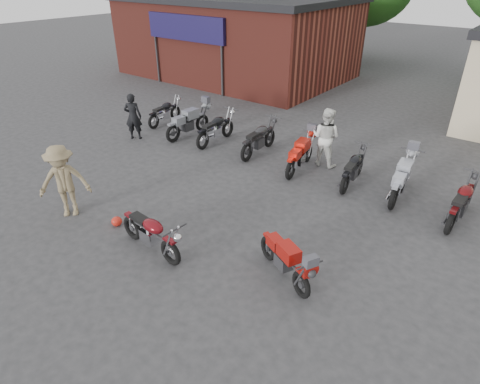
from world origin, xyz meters
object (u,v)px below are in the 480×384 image
Objects in this scene: row_bike_5 at (353,167)px; row_bike_6 at (402,177)px; person_tan at (64,181)px; row_bike_1 at (188,121)px; row_bike_7 at (462,200)px; helmet at (117,221)px; vintage_motorcycle at (151,231)px; row_bike_4 at (300,153)px; person_dark at (133,117)px; sportbike at (285,257)px; row_bike_3 at (259,137)px; row_bike_2 at (216,127)px; person_light at (326,137)px; row_bike_0 at (165,111)px.

row_bike_6 is (1.37, 0.10, 0.06)m from row_bike_5.
row_bike_1 is (-1.43, 5.87, -0.36)m from person_tan.
helmet is at bearing 131.30° from row_bike_7.
row_bike_1 is at bearing 84.80° from row_bike_5.
vintage_motorcycle is 5.70m from row_bike_4.
person_dark is 6.37m from row_bike_4.
row_bike_1 reaches higher than row_bike_7.
row_bike_3 is (-4.08, 4.84, 0.08)m from sportbike.
row_bike_7 reaches higher than helmet.
sportbike is 5.15m from row_bike_4.
row_bike_2 reaches higher than helmet.
person_light is at bearing 11.25° from person_tan.
row_bike_0 is 8.21m from row_bike_5.
row_bike_0 is at bearing 139.19° from vintage_motorcycle.
person_light is 0.93× the size of row_bike_2.
row_bike_6 is at bearing 63.25° from vintage_motorcycle.
row_bike_6 is (3.54, 5.91, 0.04)m from vintage_motorcycle.
row_bike_5 is (7.90, 1.59, -0.30)m from person_dark.
row_bike_7 is (10.85, 1.37, -0.27)m from person_dark.
row_bike_3 is at bearing 25.88° from person_tan.
person_tan is at bearing 179.23° from row_bike_2.
row_bike_2 reaches higher than row_bike_7.
person_light is (2.38, 6.33, 0.82)m from helmet.
row_bike_0 is 0.88× the size of row_bike_1.
row_bike_4 is (1.97, 5.53, 0.45)m from helmet.
sportbike is 0.96× the size of row_bike_0.
person_tan is 6.39m from row_bike_3.
row_bike_6 reaches higher than row_bike_0.
helmet is 0.13× the size of row_bike_7.
row_bike_2 is (-1.58, 5.62, 0.46)m from helmet.
person_light reaches higher than row_bike_6.
row_bike_3 reaches higher than row_bike_5.
row_bike_3 is at bearing -97.59° from row_bike_0.
row_bike_1 reaches higher than row_bike_0.
helmet is 0.13× the size of row_bike_3.
vintage_motorcycle is 1.00× the size of person_tan.
person_dark is 0.93× the size of row_bike_0.
row_bike_1 reaches higher than row_bike_3.
person_tan reaches higher than sportbike.
row_bike_0 is 6.52m from row_bike_4.
vintage_motorcycle is 6.54m from row_bike_2.
row_bike_1 is 1.02× the size of row_bike_3.
person_tan is 0.94× the size of row_bike_3.
row_bike_7 is at bearing 151.52° from person_dark.
person_light is 0.93× the size of row_bike_7.
row_bike_7 is at bearing -13.46° from person_tan.
row_bike_5 is at bearing -92.29° from row_bike_2.
vintage_motorcycle is at bearing 107.93° from person_dark.
row_bike_0 is (-4.54, 5.88, 0.41)m from helmet.
row_bike_0 reaches higher than sportbike.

